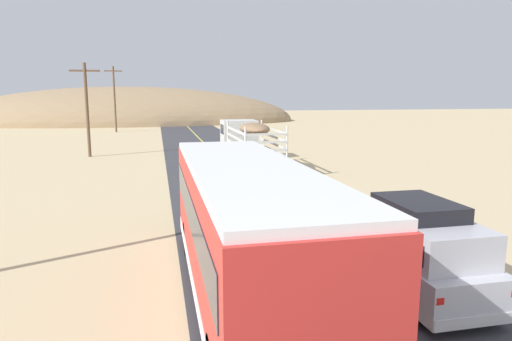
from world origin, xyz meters
The scene contains 9 objects.
ground_plane centered at (0.00, 0.00, 0.00)m, with size 240.00×240.00×0.00m, color #CCB284.
road_surface centered at (0.00, 0.00, 0.01)m, with size 8.00×120.00×0.02m, color #38383D.
road_centre_line centered at (0.00, 0.00, 0.02)m, with size 0.16×117.60×0.00m, color #D8CC4C.
suv_near centered at (1.49, -3.33, 1.15)m, with size 1.90×4.62×2.29m.
livestock_truck centered at (1.41, 17.79, 1.79)m, with size 2.53×9.70×3.02m.
bus centered at (-2.57, -2.84, 1.75)m, with size 2.54×10.00×3.21m.
power_pole_mid centered at (-9.68, 23.89, 3.86)m, with size 2.20×0.24×7.15m.
power_pole_far centered at (-9.68, 47.82, 4.46)m, with size 2.20×0.24×8.33m.
distant_hill centered at (-9.55, 69.08, 0.00)m, with size 59.50×27.13×12.33m, color #997C5A.
Camera 1 is at (-4.48, -12.55, 4.76)m, focal length 31.35 mm.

